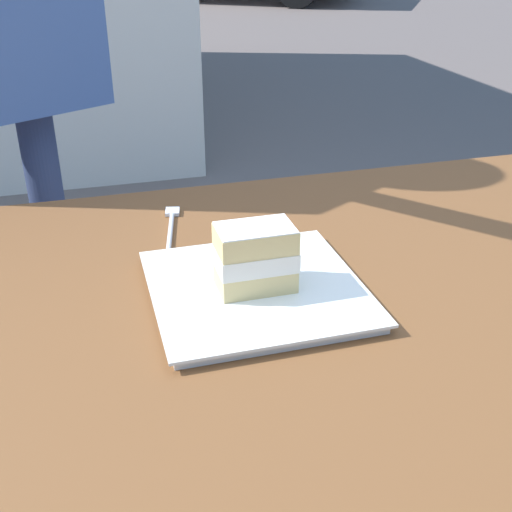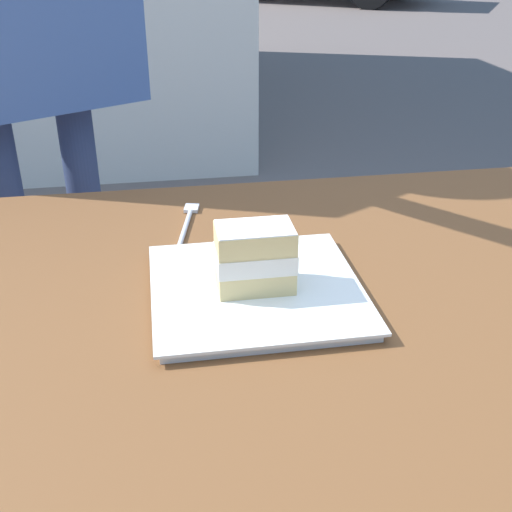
{
  "view_description": "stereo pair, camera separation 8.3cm",
  "coord_description": "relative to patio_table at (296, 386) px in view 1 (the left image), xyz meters",
  "views": [
    {
      "loc": [
        0.23,
        0.63,
        1.21
      ],
      "look_at": [
        0.03,
        -0.08,
        0.82
      ],
      "focal_mm": 44.71,
      "sensor_mm": 36.0,
      "label": 1
    },
    {
      "loc": [
        0.15,
        0.65,
        1.21
      ],
      "look_at": [
        0.03,
        -0.08,
        0.82
      ],
      "focal_mm": 44.71,
      "sensor_mm": 36.0,
      "label": 2
    }
  ],
  "objects": [
    {
      "name": "dessert_plate",
      "position": [
        0.03,
        -0.08,
        0.11
      ],
      "size": [
        0.28,
        0.28,
        0.02
      ],
      "color": "white",
      "rests_on": "patio_table"
    },
    {
      "name": "patio_table",
      "position": [
        0.0,
        0.0,
        0.0
      ],
      "size": [
        1.36,
        1.0,
        0.76
      ],
      "color": "brown",
      "rests_on": "ground"
    },
    {
      "name": "dessert_fork",
      "position": [
        0.11,
        -0.33,
        0.1
      ],
      "size": [
        0.05,
        0.17,
        0.01
      ],
      "color": "silver",
      "rests_on": "patio_table"
    },
    {
      "name": "cake_slice",
      "position": [
        0.03,
        -0.08,
        0.16
      ],
      "size": [
        0.1,
        0.07,
        0.09
      ],
      "color": "#E0C17A",
      "rests_on": "dessert_plate"
    }
  ]
}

